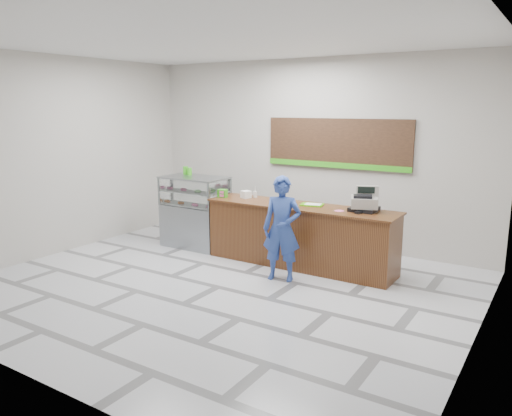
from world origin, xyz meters
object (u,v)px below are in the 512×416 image
Objects in this scene: serving_tray at (312,205)px; cash_register at (365,202)px; sales_counter at (300,236)px; customer at (282,229)px; display_case at (195,211)px.

cash_register is at bearing -10.77° from serving_tray.
sales_counter is at bearing 166.26° from cash_register.
customer reaches higher than sales_counter.
cash_register is at bearing 2.49° from display_case.
serving_tray reaches higher than sales_counter.
sales_counter is 7.95× the size of serving_tray.
display_case is 2.41m from serving_tray.
sales_counter is at bearing -161.15° from serving_tray.
serving_tray is at bearing 2.45° from display_case.
customer is at bearing -158.98° from cash_register.
serving_tray is (0.16, 0.10, 0.52)m from sales_counter.
display_case is 2.49× the size of cash_register.
serving_tray is at bearing 161.10° from cash_register.
cash_register reaches higher than serving_tray.
cash_register is (1.04, 0.14, 0.66)m from sales_counter.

